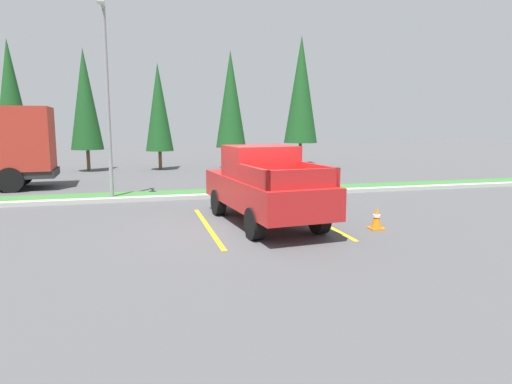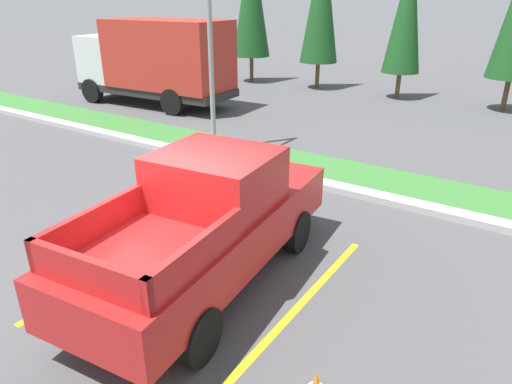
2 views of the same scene
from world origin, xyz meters
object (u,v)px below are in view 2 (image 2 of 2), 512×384
at_px(cargo_truck_distant, 156,60).
at_px(cypress_tree_center, 407,10).
at_px(street_light, 205,10).
at_px(pickup_truck_main, 209,222).

relative_size(cargo_truck_distant, cypress_tree_center, 1.11).
bearing_deg(street_light, cypress_tree_center, 78.03).
relative_size(pickup_truck_main, street_light, 0.80).
bearing_deg(cypress_tree_center, cargo_truck_distant, -138.83).
xyz_separation_m(pickup_truck_main, street_light, (-4.23, 5.28, 2.87)).
distance_m(cargo_truck_distant, street_light, 7.04).
bearing_deg(cargo_truck_distant, street_light, -32.62).
height_order(cargo_truck_distant, cypress_tree_center, cypress_tree_center).
xyz_separation_m(pickup_truck_main, cypress_tree_center, (-2.00, 15.81, 2.63)).
height_order(cargo_truck_distant, street_light, street_light).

